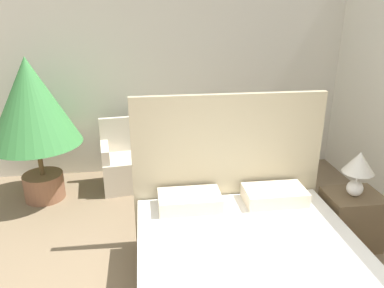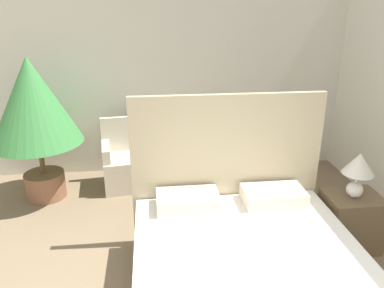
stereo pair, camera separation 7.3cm
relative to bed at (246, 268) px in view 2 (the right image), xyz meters
name	(u,v)px [view 2 (the right image)]	position (x,y,z in m)	size (l,w,h in m)	color
wall_back	(176,72)	(-0.35, 2.82, 1.12)	(10.00, 0.06, 2.90)	silver
bed	(246,268)	(0.00, 0.00, 0.00)	(1.88, 1.96, 1.58)	#8C7A5B
armchair_near_window_left	(128,166)	(-1.06, 2.27, -0.03)	(0.71, 0.64, 0.92)	beige
armchair_near_window_right	(205,162)	(-0.01, 2.27, -0.03)	(0.72, 0.65, 0.92)	beige
potted_palm	(33,107)	(-2.12, 2.06, 0.88)	(1.09, 1.09, 1.81)	brown
nightstand	(350,221)	(1.25, 0.63, -0.04)	(0.54, 0.45, 0.58)	brown
table_lamp	(358,168)	(1.23, 0.61, 0.56)	(0.30, 0.30, 0.46)	white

